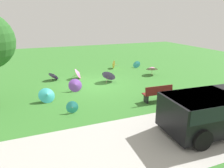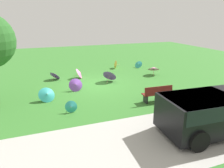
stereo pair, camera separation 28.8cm
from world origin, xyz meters
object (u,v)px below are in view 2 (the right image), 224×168
object	(u,v)px
parasol_yellow_0	(115,64)
parasol_pink_0	(154,68)
parasol_teal_2	(47,94)
parasol_pink_1	(80,73)
parasol_teal_0	(138,64)
parasol_teal_1	(71,107)
parasol_purple_1	(110,75)
parasol_purple_0	(76,85)
parasol_purple_2	(55,75)
park_bench	(157,94)
van_dark	(215,110)

from	to	relation	value
parasol_yellow_0	parasol_pink_0	size ratio (longest dim) A/B	0.61
parasol_teal_2	parasol_pink_1	bearing A→B (deg)	-124.33
parasol_yellow_0	parasol_pink_1	size ratio (longest dim) A/B	0.79
parasol_teal_0	parasol_pink_1	distance (m)	5.80
parasol_teal_1	parasol_pink_1	size ratio (longest dim) A/B	0.66
parasol_pink_1	parasol_purple_1	world-z (taller)	parasol_purple_1
parasol_purple_1	parasol_teal_2	size ratio (longest dim) A/B	1.18
parasol_teal_1	parasol_purple_0	size ratio (longest dim) A/B	0.70
parasol_teal_0	parasol_purple_2	size ratio (longest dim) A/B	0.85
parasol_yellow_0	parasol_purple_0	bearing A→B (deg)	47.16
parasol_yellow_0	parasol_purple_2	xyz separation A→B (m)	(5.31, 1.79, -0.02)
parasol_purple_0	parasol_pink_1	bearing A→B (deg)	-107.43
parasol_pink_0	parasol_pink_1	xyz separation A→B (m)	(5.58, -1.08, -0.13)
park_bench	parasol_pink_1	distance (m)	6.62
parasol_teal_0	van_dark	bearing A→B (deg)	78.10
parasol_yellow_0	parasol_pink_1	distance (m)	4.11
parasol_yellow_0	parasol_teal_0	xyz separation A→B (m)	(-2.03, 0.52, -0.05)
parasol_pink_0	parasol_purple_0	size ratio (longest dim) A/B	1.38
parasol_yellow_0	parasol_teal_0	distance (m)	2.10
parasol_purple_1	parasol_teal_1	bearing A→B (deg)	50.15
parasol_purple_0	parasol_purple_1	bearing A→B (deg)	-156.76
park_bench	parasol_teal_1	bearing A→B (deg)	-3.39
park_bench	parasol_purple_2	world-z (taller)	park_bench
van_dark	parasol_purple_0	world-z (taller)	van_dark
parasol_yellow_0	parasol_purple_1	size ratio (longest dim) A/B	0.61
parasol_pink_0	parasol_pink_1	distance (m)	5.68
parasol_yellow_0	parasol_teal_0	size ratio (longest dim) A/B	0.85
parasol_teal_2	parasol_purple_0	bearing A→B (deg)	-147.72
parasol_teal_0	parasol_teal_1	bearing A→B (deg)	44.88
parasol_purple_1	parasol_teal_2	xyz separation A→B (m)	(4.39, 2.24, -0.09)
van_dark	parasol_purple_2	world-z (taller)	van_dark
parasol_teal_1	parasol_purple_0	xyz separation A→B (m)	(-0.81, -2.99, 0.10)
parasol_pink_1	parasol_teal_2	xyz separation A→B (m)	(2.61, 3.83, -0.00)
parasol_pink_0	parasol_purple_1	size ratio (longest dim) A/B	1.00
parasol_teal_1	parasol_purple_2	bearing A→B (deg)	-89.24
parasol_teal_1	parasol_purple_2	world-z (taller)	parasol_purple_2
parasol_pink_0	parasol_teal_1	bearing A→B (deg)	32.56
parasol_teal_0	parasol_teal_1	distance (m)	10.24
parasol_teal_1	parasol_pink_1	world-z (taller)	parasol_pink_1
parasol_pink_0	parasol_teal_2	xyz separation A→B (m)	(8.19, 2.75, -0.14)
parasol_yellow_0	parasol_purple_0	distance (m)	6.50
parasol_teal_1	parasol_teal_2	size ratio (longest dim) A/B	0.60
van_dark	parasol_teal_0	xyz separation A→B (m)	(-2.29, -10.89, -0.61)
parasol_teal_0	parasol_teal_1	xyz separation A→B (m)	(7.26, 7.23, -0.02)
parasol_teal_1	parasol_teal_2	bearing A→B (deg)	-62.99
parasol_purple_0	van_dark	bearing A→B (deg)	122.03
parasol_teal_0	parasol_purple_0	distance (m)	7.72
parasol_teal_1	parasol_pink_1	distance (m)	5.94
park_bench	van_dark	bearing A→B (deg)	97.40
parasol_teal_0	parasol_purple_2	xyz separation A→B (m)	(7.34, 1.27, 0.03)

